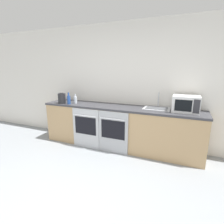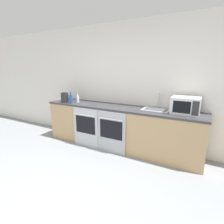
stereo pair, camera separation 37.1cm
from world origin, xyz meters
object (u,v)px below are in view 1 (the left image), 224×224
(microwave, at_px, (186,104))
(bottle_clear, at_px, (75,100))
(oven_right, at_px, (113,132))
(kettle, at_px, (62,98))
(sink, at_px, (157,108))
(oven_left, at_px, (86,128))
(bottle_blue, at_px, (69,100))

(microwave, relative_size, bottle_clear, 2.24)
(oven_right, height_order, microwave, microwave)
(kettle, bearing_deg, bottle_clear, 25.25)
(kettle, xyz_separation_m, sink, (2.07, 0.26, -0.10))
(oven_left, bearing_deg, bottle_blue, 166.51)
(microwave, relative_size, sink, 0.92)
(oven_left, height_order, microwave, microwave)
(oven_left, bearing_deg, bottle_clear, 147.09)
(bottle_blue, xyz_separation_m, sink, (1.87, 0.28, -0.08))
(bottle_blue, bearing_deg, oven_right, -5.92)
(oven_right, bearing_deg, bottle_blue, 174.08)
(bottle_clear, bearing_deg, sink, 4.15)
(bottle_clear, relative_size, kettle, 0.88)
(oven_left, bearing_deg, sink, 16.00)
(bottle_blue, bearing_deg, bottle_clear, 66.39)
(bottle_blue, distance_m, sink, 1.89)
(oven_right, height_order, sink, sink)
(bottle_clear, xyz_separation_m, kettle, (-0.27, -0.13, 0.03))
(bottle_blue, height_order, kettle, bottle_blue)
(oven_left, xyz_separation_m, bottle_clear, (-0.41, 0.27, 0.54))
(bottle_clear, distance_m, sink, 1.81)
(bottle_clear, bearing_deg, kettle, -154.75)
(kettle, distance_m, sink, 2.09)
(sink, bearing_deg, oven_right, -152.34)
(kettle, bearing_deg, oven_left, -11.43)
(bottle_clear, distance_m, kettle, 0.30)
(oven_right, bearing_deg, microwave, 16.03)
(bottle_clear, bearing_deg, microwave, 2.43)
(oven_left, distance_m, bottle_clear, 0.73)
(oven_left, relative_size, kettle, 3.61)
(bottle_blue, xyz_separation_m, bottle_clear, (0.07, 0.15, -0.02))
(oven_left, relative_size, bottle_blue, 3.30)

